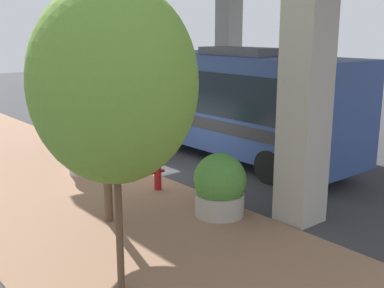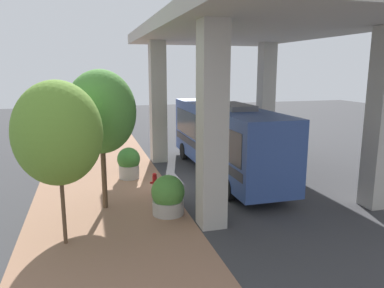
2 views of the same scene
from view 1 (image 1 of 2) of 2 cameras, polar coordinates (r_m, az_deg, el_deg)
name	(u,v)px [view 1 (image 1 of 2)]	position (r m, az deg, el deg)	size (l,w,h in m)	color
ground_plane	(161,176)	(14.97, -3.72, -3.83)	(80.00, 80.00, 0.00)	#38383A
sidewalk_strip	(71,197)	(13.53, -14.14, -6.07)	(6.00, 40.00, 0.02)	#936B51
bus	(217,97)	(17.33, 2.95, 5.61)	(2.67, 11.24, 3.85)	#334C8C
fire_hydrant	(158,173)	(13.56, -4.08, -3.47)	(0.42, 0.20, 0.99)	#B21919
planter_front	(220,186)	(11.68, 3.33, -5.04)	(1.28, 1.28, 1.55)	#ADA89E
planter_middle	(85,149)	(15.35, -12.58, -0.55)	(1.16, 1.16, 1.61)	#ADA89E
street_tree_near	(114,84)	(7.69, -9.25, 7.07)	(2.68, 2.68, 5.21)	brown
street_tree_far	(102,55)	(10.85, -10.59, 10.30)	(2.70, 2.70, 5.51)	brown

